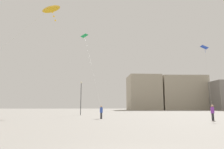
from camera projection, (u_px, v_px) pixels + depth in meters
The scene contains 8 objects.
person_in_blue at pixel (101, 111), 26.92m from camera, with size 0.37×0.37×1.72m.
person_in_purple at pixel (212, 112), 23.76m from camera, with size 0.39×0.39×1.79m.
kite_cobalt_delta at pixel (205, 48), 31.39m from camera, with size 3.46×6.75×9.58m.
kite_emerald_delta at pixel (85, 37), 42.06m from camera, with size 4.62×14.19×15.09m.
kite_amber_diamond at pixel (50, 9), 12.37m from camera, with size 5.00×3.18×6.58m.
building_left_hall at pixel (143, 93), 95.74m from camera, with size 14.55×14.72×15.63m.
building_centre_hall at pixel (184, 93), 94.12m from camera, with size 20.10×9.45×15.32m.
lamppost_east at pixel (81, 93), 38.39m from camera, with size 0.36×0.36×6.21m.
Camera 1 is at (-0.82, -5.20, 1.59)m, focal length 33.28 mm.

